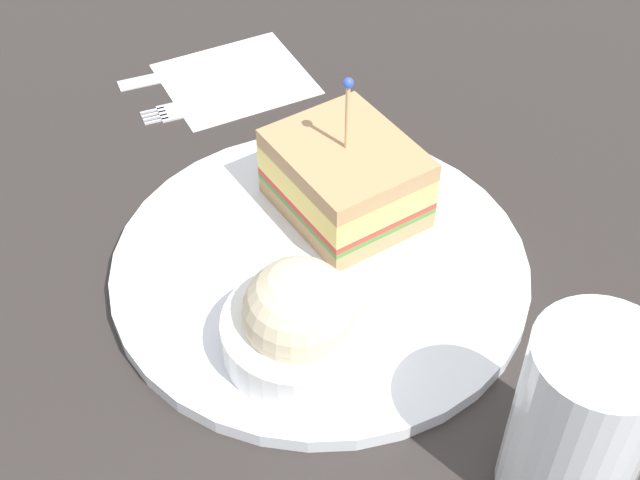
% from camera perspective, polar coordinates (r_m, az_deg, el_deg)
% --- Properties ---
extents(ground_plane, '(0.93, 0.93, 0.02)m').
position_cam_1_polar(ground_plane, '(0.60, 0.00, -2.75)').
color(ground_plane, '#2D2826').
extents(plate, '(0.28, 0.28, 0.01)m').
position_cam_1_polar(plate, '(0.59, 0.00, -1.74)').
color(plate, white).
rests_on(plate, ground_plane).
extents(sandwich_half_center, '(0.12, 0.12, 0.11)m').
position_cam_1_polar(sandwich_half_center, '(0.61, 1.67, 4.01)').
color(sandwich_half_center, tan).
rests_on(sandwich_half_center, plate).
extents(coleslaw_bowl, '(0.09, 0.09, 0.07)m').
position_cam_1_polar(coleslaw_bowl, '(0.52, -1.36, -5.36)').
color(coleslaw_bowl, white).
rests_on(coleslaw_bowl, plate).
extents(drink_glass, '(0.07, 0.07, 0.12)m').
position_cam_1_polar(drink_glass, '(0.47, 16.30, -11.82)').
color(drink_glass, '#B74C33').
rests_on(drink_glass, ground_plane).
extents(napkin, '(0.14, 0.15, 0.00)m').
position_cam_1_polar(napkin, '(0.77, -5.49, 10.34)').
color(napkin, white).
rests_on(napkin, ground_plane).
extents(fork, '(0.04, 0.13, 0.00)m').
position_cam_1_polar(fork, '(0.74, -7.73, 8.70)').
color(fork, silver).
rests_on(fork, ground_plane).
extents(knife, '(0.04, 0.13, 0.00)m').
position_cam_1_polar(knife, '(0.78, -8.71, 10.74)').
color(knife, silver).
rests_on(knife, ground_plane).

